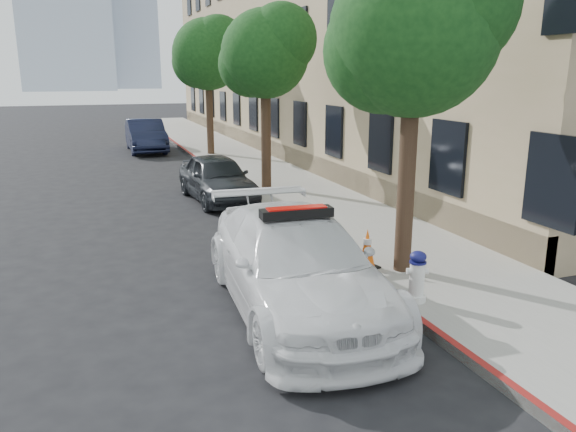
% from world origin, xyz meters
% --- Properties ---
extents(ground, '(120.00, 120.00, 0.00)m').
position_xyz_m(ground, '(0.00, 0.00, 0.00)').
color(ground, black).
rests_on(ground, ground).
extents(sidewalk, '(3.20, 50.00, 0.15)m').
position_xyz_m(sidewalk, '(3.60, 10.00, 0.07)').
color(sidewalk, gray).
rests_on(sidewalk, ground).
extents(curb_strip, '(0.12, 50.00, 0.15)m').
position_xyz_m(curb_strip, '(2.06, 10.00, 0.07)').
color(curb_strip, maroon).
rests_on(curb_strip, ground).
extents(building, '(8.00, 36.00, 10.00)m').
position_xyz_m(building, '(9.20, 15.00, 5.00)').
color(building, tan).
rests_on(building, ground).
extents(tree_near, '(2.92, 2.82, 5.62)m').
position_xyz_m(tree_near, '(2.93, -2.01, 4.27)').
color(tree_near, black).
rests_on(tree_near, sidewalk).
extents(tree_mid, '(2.77, 2.64, 5.43)m').
position_xyz_m(tree_mid, '(2.93, 5.99, 4.16)').
color(tree_mid, black).
rests_on(tree_mid, sidewalk).
extents(tree_far, '(3.10, 3.00, 5.81)m').
position_xyz_m(tree_far, '(2.93, 13.99, 4.39)').
color(tree_far, black).
rests_on(tree_far, sidewalk).
extents(police_car, '(2.41, 5.29, 1.65)m').
position_xyz_m(police_car, '(0.60, -2.69, 0.75)').
color(police_car, white).
rests_on(police_car, ground).
extents(parked_car_mid, '(1.83, 4.00, 1.33)m').
position_xyz_m(parked_car_mid, '(1.20, 5.34, 0.66)').
color(parked_car_mid, '#202428').
rests_on(parked_car_mid, ground).
extents(parked_car_far, '(1.59, 4.54, 1.50)m').
position_xyz_m(parked_car_far, '(0.42, 16.77, 0.75)').
color(parked_car_far, black).
rests_on(parked_car_far, ground).
extents(fire_hydrant, '(0.34, 0.31, 0.81)m').
position_xyz_m(fire_hydrant, '(2.35, -3.33, 0.55)').
color(fire_hydrant, white).
rests_on(fire_hydrant, sidewalk).
extents(traffic_cone, '(0.47, 0.47, 0.73)m').
position_xyz_m(traffic_cone, '(2.35, -1.69, 0.51)').
color(traffic_cone, black).
rests_on(traffic_cone, sidewalk).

